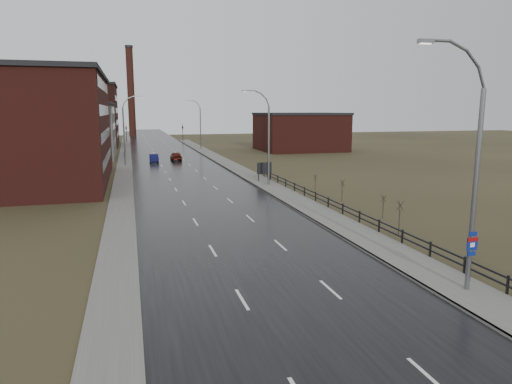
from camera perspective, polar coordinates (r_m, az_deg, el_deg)
ground at (r=19.70m, az=7.96°, el=-17.06°), size 320.00×320.00×0.00m
road at (r=76.88m, az=-10.02°, el=3.31°), size 14.00×300.00×0.06m
sidewalk_right at (r=54.13m, az=1.68°, el=0.69°), size 3.20×180.00×0.18m
curb_right at (r=53.71m, az=0.13°, el=0.62°), size 0.16×180.00×0.18m
sidewalk_left at (r=76.55m, az=-16.15°, el=3.06°), size 2.40×260.00×0.12m
warehouse_near at (r=62.62m, az=-28.43°, el=6.91°), size 22.44×28.56×13.50m
warehouse_mid at (r=94.72m, az=-22.18°, el=7.16°), size 16.32×20.40×10.50m
warehouse_far at (r=125.04m, az=-23.00°, el=8.80°), size 26.52×24.48×15.50m
building_right at (r=105.03m, az=5.51°, el=7.53°), size 18.36×16.32×8.50m
smokestack at (r=166.16m, az=-15.37°, el=12.05°), size 2.70×2.70×30.70m
streetlight_main at (r=24.01m, az=25.28°, el=2.19°), size 3.91×0.29×12.11m
streetlight_right_mid at (r=54.41m, az=1.30°, el=6.84°), size 3.36×0.28×11.35m
streetlight_left at (r=78.09m, az=-15.97°, el=7.46°), size 3.36×0.28×11.35m
streetlight_right_far at (r=107.22m, az=-7.12°, el=8.39°), size 3.36×0.28×11.35m
guardrail at (r=39.38m, az=11.23°, el=-2.16°), size 0.10×53.05×1.10m
shrub_c at (r=35.04m, az=17.50°, el=-2.94°), size 0.59×0.62×2.50m
shrub_d at (r=39.81m, az=15.62°, el=-1.70°), size 0.48×0.50×2.00m
shrub_e at (r=46.26m, az=10.72°, el=0.26°), size 0.53×0.55×2.21m
shrub_f at (r=52.14m, az=7.42°, el=1.22°), size 0.44×0.46×1.82m
billboard at (r=57.67m, az=1.04°, el=2.90°), size 1.92×0.17×2.54m
traffic_light_left at (r=136.10m, az=-15.94°, el=7.92°), size 0.58×2.73×5.30m
traffic_light_right at (r=136.93m, az=-9.17°, el=8.19°), size 0.58×2.73×5.30m
car_near at (r=81.57m, az=-12.64°, el=4.09°), size 1.60×4.39×1.44m
car_far at (r=84.21m, az=-9.96°, el=4.41°), size 1.86×4.61×1.57m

